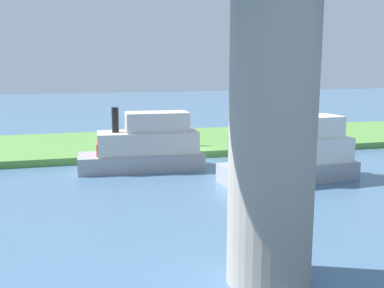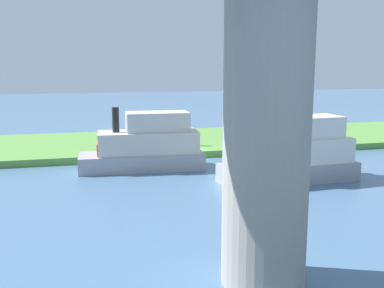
{
  "view_description": "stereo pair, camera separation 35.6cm",
  "coord_description": "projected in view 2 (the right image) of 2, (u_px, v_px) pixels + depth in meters",
  "views": [
    {
      "loc": [
        7.76,
        31.59,
        6.86
      ],
      "look_at": [
        0.59,
        5.0,
        2.0
      ],
      "focal_mm": 42.53,
      "sensor_mm": 36.0,
      "label": 1
    },
    {
      "loc": [
        7.41,
        31.68,
        6.86
      ],
      "look_at": [
        0.59,
        5.0,
        2.0
      ],
      "focal_mm": 42.53,
      "sensor_mm": 36.0,
      "label": 2
    }
  ],
  "objects": [
    {
      "name": "marker_buoy",
      "position": [
        289.0,
        217.0,
        19.86
      ],
      "size": [
        0.5,
        0.5,
        0.5
      ],
      "primitive_type": "sphere",
      "color": "orange",
      "rests_on": "ground"
    },
    {
      "name": "pontoon_yellow",
      "position": [
        293.0,
        155.0,
        26.84
      ],
      "size": [
        8.4,
        3.4,
        4.19
      ],
      "color": "#99999E",
      "rests_on": "ground"
    },
    {
      "name": "ground_plane",
      "position": [
        183.0,
        159.0,
        33.23
      ],
      "size": [
        160.0,
        160.0,
        0.0
      ],
      "primitive_type": "plane",
      "color": "#4C7093"
    },
    {
      "name": "mooring_post",
      "position": [
        230.0,
        142.0,
        34.37
      ],
      "size": [
        0.2,
        0.2,
        1.1
      ],
      "primitive_type": "cylinder",
      "color": "brown",
      "rests_on": "grassy_bank"
    },
    {
      "name": "grassy_bank",
      "position": [
        167.0,
        142.0,
        38.91
      ],
      "size": [
        80.0,
        12.0,
        0.5
      ],
      "primitive_type": "cube",
      "color": "#5B9342",
      "rests_on": "ground"
    },
    {
      "name": "motorboat_white",
      "position": [
        306.0,
        157.0,
        31.01
      ],
      "size": [
        5.17,
        2.57,
        1.65
      ],
      "color": "gold",
      "rests_on": "ground"
    },
    {
      "name": "riverboat_paddlewheel",
      "position": [
        146.0,
        146.0,
        29.85
      ],
      "size": [
        8.22,
        3.15,
        4.13
      ],
      "color": "#99999E",
      "rests_on": "ground"
    },
    {
      "name": "bridge_pylon",
      "position": [
        267.0,
        134.0,
        13.74
      ],
      "size": [
        2.66,
        2.66,
        9.57
      ],
      "primitive_type": "cylinder",
      "color": "#9E998E",
      "rests_on": "ground"
    },
    {
      "name": "person_on_bank",
      "position": [
        195.0,
        137.0,
        35.75
      ],
      "size": [
        0.51,
        0.51,
        1.39
      ],
      "color": "#2D334C",
      "rests_on": "grassy_bank"
    }
  ]
}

